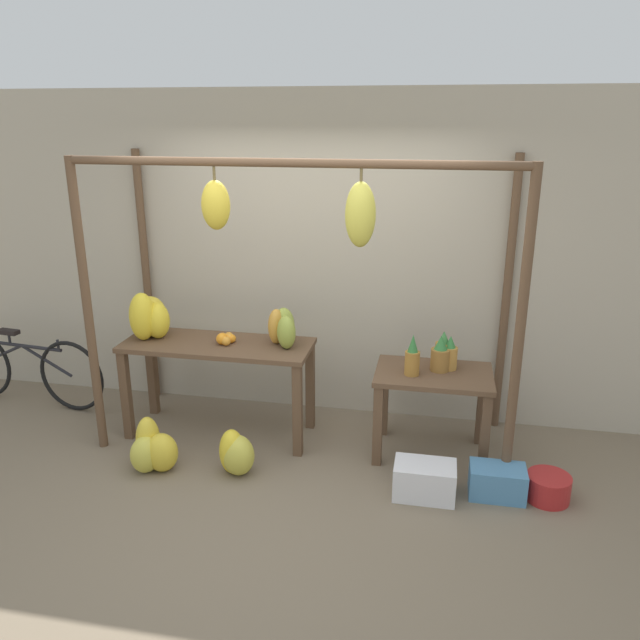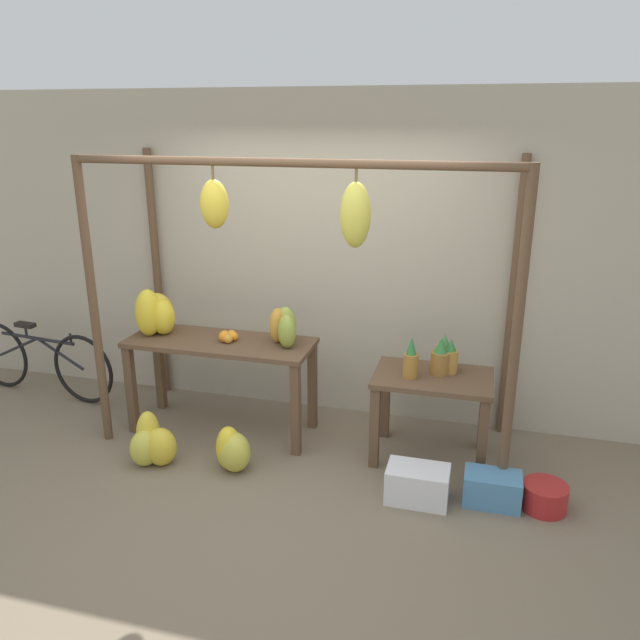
{
  "view_description": "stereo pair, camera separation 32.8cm",
  "coord_description": "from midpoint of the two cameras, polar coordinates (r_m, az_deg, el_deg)",
  "views": [
    {
      "loc": [
        1.03,
        -3.64,
        2.57
      ],
      "look_at": [
        0.14,
        0.88,
        1.06
      ],
      "focal_mm": 35.0,
      "sensor_mm": 36.0,
      "label": 1
    },
    {
      "loc": [
        1.35,
        -3.57,
        2.57
      ],
      "look_at": [
        0.14,
        0.88,
        1.06
      ],
      "focal_mm": 35.0,
      "sensor_mm": 36.0,
      "label": 2
    }
  ],
  "objects": [
    {
      "name": "banana_pile_ground_right",
      "position": [
        4.84,
        -9.72,
        -11.97
      ],
      "size": [
        0.34,
        0.33,
        0.35
      ],
      "color": "gold",
      "rests_on": "ground_plane"
    },
    {
      "name": "fruit_crate_purple",
      "position": [
        4.68,
        13.92,
        -14.2
      ],
      "size": [
        0.39,
        0.24,
        0.23
      ],
      "color": "#4C84B2",
      "rests_on": "ground_plane"
    },
    {
      "name": "papaya_pile",
      "position": [
        5.01,
        -5.32,
        -0.74
      ],
      "size": [
        0.3,
        0.35,
        0.29
      ],
      "color": "#93A33D",
      "rests_on": "display_table_main"
    },
    {
      "name": "display_table_main",
      "position": [
        5.23,
        -11.09,
        -3.53
      ],
      "size": [
        1.55,
        0.58,
        0.81
      ],
      "color": "brown",
      "rests_on": "ground_plane"
    },
    {
      "name": "banana_pile_ground_left",
      "position": [
        5.03,
        -16.93,
        -11.28
      ],
      "size": [
        0.41,
        0.36,
        0.4
      ],
      "color": "gold",
      "rests_on": "ground_plane"
    },
    {
      "name": "parked_bicycle",
      "position": [
        6.47,
        -26.7,
        -3.96
      ],
      "size": [
        1.68,
        0.22,
        0.71
      ],
      "color": "black",
      "rests_on": "ground_plane"
    },
    {
      "name": "banana_pile_on_table",
      "position": [
        5.39,
        -17.0,
        0.22
      ],
      "size": [
        0.39,
        0.42,
        0.4
      ],
      "color": "yellow",
      "rests_on": "display_table_main"
    },
    {
      "name": "shop_wall_back",
      "position": [
        5.43,
        -1.85,
        5.65
      ],
      "size": [
        8.0,
        0.08,
        2.8
      ],
      "color": "#B2A893",
      "rests_on": "ground_plane"
    },
    {
      "name": "orange_pile",
      "position": [
        5.14,
        -10.38,
        -1.69
      ],
      "size": [
        0.15,
        0.18,
        0.1
      ],
      "color": "orange",
      "rests_on": "display_table_main"
    },
    {
      "name": "display_table_side",
      "position": [
        4.91,
        8.4,
        -6.41
      ],
      "size": [
        0.89,
        0.59,
        0.7
      ],
      "color": "brown",
      "rests_on": "ground_plane"
    },
    {
      "name": "stall_awning",
      "position": [
        4.6,
        -3.9,
        5.65
      ],
      "size": [
        3.24,
        1.12,
        2.31
      ],
      "color": "brown",
      "rests_on": "ground_plane"
    },
    {
      "name": "blue_bucket",
      "position": [
        4.75,
        18.24,
        -14.38
      ],
      "size": [
        0.31,
        0.31,
        0.18
      ],
      "color": "#AD2323",
      "rests_on": "ground_plane"
    },
    {
      "name": "fruit_crate_white",
      "position": [
        4.58,
        7.45,
        -14.36
      ],
      "size": [
        0.43,
        0.27,
        0.25
      ],
      "color": "silver",
      "rests_on": "ground_plane"
    },
    {
      "name": "ground_plane",
      "position": [
        4.59,
        -6.18,
        -16.1
      ],
      "size": [
        20.0,
        20.0,
        0.0
      ],
      "primitive_type": "plane",
      "color": "#756651"
    },
    {
      "name": "pineapple_cluster",
      "position": [
        4.85,
        8.77,
        -3.2
      ],
      "size": [
        0.39,
        0.32,
        0.32
      ],
      "color": "#A3702D",
      "rests_on": "display_table_side"
    }
  ]
}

